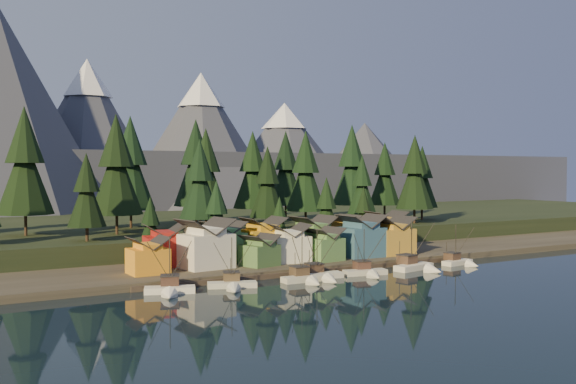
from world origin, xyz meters
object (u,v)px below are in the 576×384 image
boat_1 (233,278)px  house_back_1 (224,241)px  house_front_1 (205,242)px  house_back_0 (164,244)px  boat_3 (321,270)px  boat_0 (170,282)px  boat_5 (418,260)px  boat_6 (461,256)px  house_front_0 (148,254)px  boat_2 (306,272)px  boat_4 (367,266)px

boat_1 → house_back_1: 25.03m
house_front_1 → house_back_0: 9.26m
boat_1 → boat_3: size_ratio=0.89×
boat_0 → house_back_0: bearing=93.6°
boat_5 → house_front_1: 46.41m
boat_6 → house_front_0: bearing=159.5°
boat_1 → boat_2: (15.12, -1.42, 0.22)m
house_front_1 → boat_4: bearing=-39.1°
house_front_0 → boat_3: bearing=-28.1°
boat_4 → boat_5: (13.73, -0.12, 0.36)m
house_back_1 → boat_6: bearing=-31.4°
boat_0 → boat_6: (69.87, -0.98, -0.17)m
boat_2 → boat_3: (4.49, 1.33, -0.17)m
house_front_0 → house_front_1: house_front_1 is taller
boat_5 → boat_3: bearing=166.6°
house_back_0 → house_front_1: bearing=-36.4°
house_front_1 → boat_1: bearing=-102.6°
boat_0 → boat_6: boat_0 is taller
house_front_1 → house_back_1: bearing=33.4°
boat_3 → boat_4: bearing=-0.0°
boat_4 → house_back_1: bearing=144.0°
boat_2 → house_front_1: house_front_1 is taller
boat_2 → house_back_0: house_back_0 is taller
boat_3 → house_back_1: size_ratio=1.29×
boat_1 → house_front_0: bearing=146.5°
boat_3 → boat_2: bearing=-158.6°
boat_5 → house_back_1: boat_5 is taller
boat_1 → house_front_0: size_ratio=1.40×
boat_6 → house_front_0: 70.89m
house_back_0 → boat_3: bearing=-35.9°
house_back_0 → house_back_1: house_back_1 is taller
boat_4 → house_front_1: house_front_1 is taller
boat_6 → house_front_1: bearing=155.3°
boat_2 → boat_3: bearing=18.7°
boat_3 → house_back_0: house_back_0 is taller
boat_0 → house_back_1: 30.67m
boat_3 → boat_5: (24.55, -1.07, 0.39)m
house_front_0 → boat_0: bearing=-94.4°
boat_5 → house_back_1: size_ratio=1.37×
boat_3 → house_back_0: (-24.51, 23.57, 4.20)m
house_front_0 → house_back_1: size_ratio=0.83×
boat_2 → boat_5: boat_5 is taller
boat_2 → boat_4: boat_2 is taller
boat_5 → boat_0: bearing=167.1°
boat_1 → house_front_0: boat_1 is taller
boat_3 → boat_5: boat_5 is taller
boat_6 → house_back_1: 54.55m
boat_3 → house_front_1: house_front_1 is taller
boat_2 → boat_4: bearing=3.7°
boat_1 → house_front_1: size_ratio=0.95×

